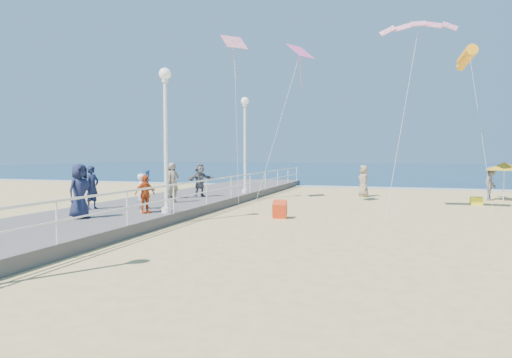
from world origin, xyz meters
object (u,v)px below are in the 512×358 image
(lamp_post_mid, at_px, (166,125))
(box_kite, at_px, (280,211))
(woman_holding_toddler, at_px, (142,193))
(spectator_5, at_px, (200,180))
(toddler_held, at_px, (148,180))
(beach_walker_a, at_px, (491,183))
(beach_umbrella, at_px, (504,166))
(spectator_6, at_px, (173,183))
(beach_walker_c, at_px, (364,181))
(spectator_1, at_px, (147,191))
(spectator_3, at_px, (145,194))
(spectator_0, at_px, (92,187))
(lamp_post_far, at_px, (245,134))
(spectator_7, at_px, (173,182))
(beach_chair_left, at_px, (476,201))
(spectator_4, at_px, (80,191))

(lamp_post_mid, relative_size, box_kite, 8.87)
(woman_holding_toddler, xyz_separation_m, spectator_5, (-0.57, 6.36, 0.13))
(lamp_post_mid, distance_m, toddler_held, 2.17)
(lamp_post_mid, height_order, beach_walker_a, lamp_post_mid)
(beach_umbrella, bearing_deg, spectator_6, -147.66)
(spectator_5, bearing_deg, spectator_6, -148.35)
(beach_walker_a, height_order, beach_walker_c, beach_walker_c)
(spectator_1, xyz_separation_m, spectator_3, (0.61, -1.16, 0.00))
(spectator_1, relative_size, spectator_5, 0.83)
(woman_holding_toddler, bearing_deg, spectator_0, 58.03)
(lamp_post_far, height_order, spectator_3, lamp_post_far)
(woman_holding_toddler, distance_m, beach_walker_a, 19.13)
(spectator_7, relative_size, beach_chair_left, 2.96)
(toddler_held, xyz_separation_m, spectator_1, (-0.58, 0.89, -0.51))
(spectator_1, height_order, box_kite, spectator_1)
(spectator_5, distance_m, beach_walker_a, 16.00)
(woman_holding_toddler, bearing_deg, toddler_held, -68.28)
(spectator_7, xyz_separation_m, beach_walker_a, (15.42, 7.91, -0.27))
(lamp_post_far, height_order, spectator_1, lamp_post_far)
(woman_holding_toddler, distance_m, spectator_4, 2.32)
(woman_holding_toddler, distance_m, spectator_5, 6.39)
(spectator_3, xyz_separation_m, spectator_5, (-0.75, 6.49, 0.15))
(spectator_3, height_order, box_kite, spectator_3)
(box_kite, bearing_deg, spectator_3, -154.55)
(spectator_5, relative_size, beach_walker_c, 0.90)
(beach_umbrella, bearing_deg, lamp_post_far, -164.32)
(toddler_held, distance_m, beach_walker_a, 18.93)
(toddler_held, height_order, box_kite, toddler_held)
(spectator_1, bearing_deg, spectator_5, 32.96)
(spectator_6, xyz_separation_m, beach_chair_left, (13.40, 6.96, -1.10))
(lamp_post_mid, xyz_separation_m, box_kite, (3.66, 2.60, -3.36))
(lamp_post_far, xyz_separation_m, beach_chair_left, (11.95, 1.22, -3.46))
(lamp_post_far, bearing_deg, beach_walker_c, 33.34)
(lamp_post_far, bearing_deg, spectator_1, -99.14)
(spectator_1, xyz_separation_m, spectator_6, (-0.13, 2.43, 0.19))
(lamp_post_far, height_order, box_kite, lamp_post_far)
(beach_walker_a, bearing_deg, lamp_post_mid, 160.96)
(lamp_post_mid, bearing_deg, box_kite, 35.37)
(lamp_post_far, relative_size, spectator_7, 3.27)
(lamp_post_mid, bearing_deg, lamp_post_far, 90.00)
(spectator_0, xyz_separation_m, spectator_7, (1.01, 4.80, -0.05))
(woman_holding_toddler, relative_size, spectator_5, 0.85)
(box_kite, bearing_deg, lamp_post_far, 111.36)
(spectator_3, relative_size, spectator_4, 0.76)
(woman_holding_toddler, bearing_deg, beach_walker_c, -51.27)
(spectator_0, xyz_separation_m, beach_chair_left, (15.32, 10.05, -1.06))
(box_kite, bearing_deg, spectator_4, -148.76)
(spectator_3, bearing_deg, spectator_5, 32.76)
(spectator_4, relative_size, spectator_7, 1.14)
(woman_holding_toddler, relative_size, spectator_4, 0.78)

